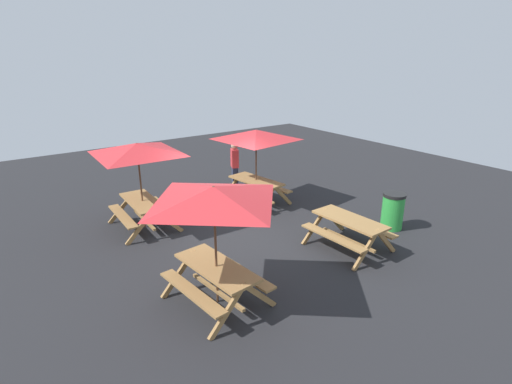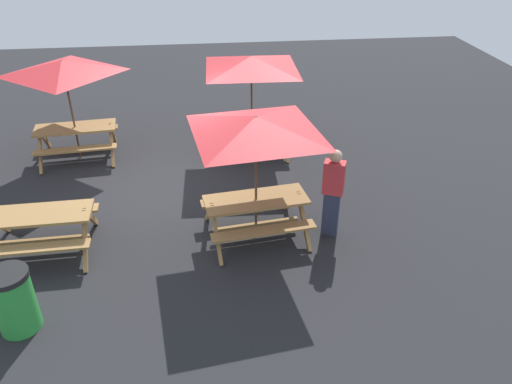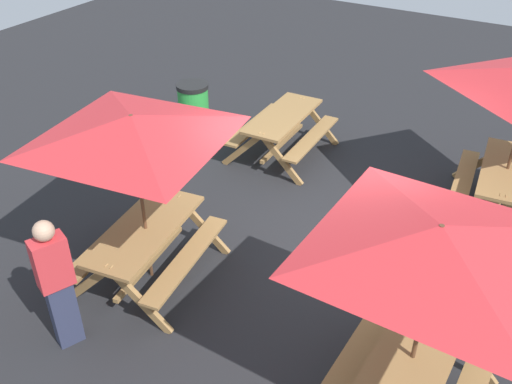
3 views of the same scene
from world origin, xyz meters
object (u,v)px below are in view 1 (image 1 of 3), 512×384
Objects in this scene: picnic_table_0 at (214,203)px; picnic_table_3 at (349,227)px; picnic_table_2 at (256,140)px; trash_bin_green at (393,211)px; picnic_table_1 at (138,155)px; person_standing at (235,166)px.

picnic_table_0 is 3.91m from picnic_table_3.
picnic_table_2 is 2.86× the size of trash_bin_green.
picnic_table_2 reaches higher than picnic_table_3.
trash_bin_green is (-3.59, -1.85, -1.49)m from picnic_table_2.
picnic_table_1 is at bearing 53.78° from trash_bin_green.
picnic_table_0 is 2.38× the size of trash_bin_green.
picnic_table_2 reaches higher than person_standing.
picnic_table_3 is at bearing 93.40° from trash_bin_green.
person_standing is (5.03, -0.05, 0.32)m from picnic_table_3.
trash_bin_green is (-3.89, -5.32, -1.49)m from picnic_table_1.
picnic_table_1 is (4.06, -0.14, 0.00)m from picnic_table_0.
picnic_table_0 is at bearing 128.60° from picnic_table_2.
picnic_table_1 is 1.53× the size of picnic_table_3.
picnic_table_2 is 1.74m from person_standing.
trash_bin_green is at bearing -88.48° from picnic_table_3.
person_standing is (1.03, -3.56, -1.10)m from picnic_table_1.
person_standing is at bearing -11.51° from picnic_table_2.
trash_bin_green is at bearing -160.27° from picnic_table_2.
picnic_table_2 is 1.52× the size of picnic_table_3.
picnic_table_0 reaches higher than person_standing.
picnic_table_0 is at bearing -179.98° from picnic_table_1.
picnic_table_0 and picnic_table_2 have the same top height.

